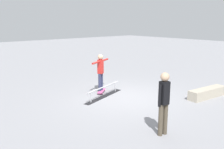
% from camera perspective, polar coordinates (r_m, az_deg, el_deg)
% --- Properties ---
extents(ground_plane, '(60.00, 60.00, 0.00)m').
position_cam_1_polar(ground_plane, '(9.88, 3.20, -5.38)').
color(ground_plane, gray).
extents(grind_rail, '(2.33, 0.94, 0.43)m').
position_cam_1_polar(grind_rail, '(9.95, -1.88, -4.11)').
color(grind_rail, black).
rests_on(grind_rail, ground_plane).
extents(skate_ledge, '(1.93, 0.64, 0.38)m').
position_cam_1_polar(skate_ledge, '(10.55, 21.26, -4.00)').
color(skate_ledge, '#B2A893').
rests_on(skate_ledge, ground_plane).
extents(skater_main, '(1.25, 0.60, 1.65)m').
position_cam_1_polar(skater_main, '(10.34, -2.68, 0.94)').
color(skater_main, '#2D3351').
rests_on(skater_main, ground_plane).
extents(skateboard_main, '(0.76, 0.65, 0.09)m').
position_cam_1_polar(skateboard_main, '(10.53, -2.43, -3.82)').
color(skateboard_main, '#E05993').
rests_on(skateboard_main, ground_plane).
extents(bystander_black_shirt, '(0.39, 0.24, 1.72)m').
position_cam_1_polar(bystander_black_shirt, '(6.61, 11.96, -5.89)').
color(bystander_black_shirt, brown).
rests_on(bystander_black_shirt, ground_plane).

